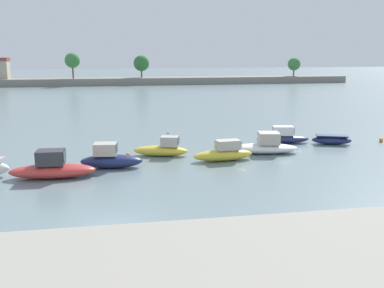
{
  "coord_description": "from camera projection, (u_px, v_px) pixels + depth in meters",
  "views": [
    {
      "loc": [
        0.14,
        -19.82,
        8.08
      ],
      "look_at": [
        6.27,
        13.34,
        1.09
      ],
      "focal_mm": 41.93,
      "sensor_mm": 36.0,
      "label": 1
    }
  ],
  "objects": [
    {
      "name": "moored_boat_3",
      "position": [
        162.0,
        149.0,
        35.23
      ],
      "size": [
        4.53,
        2.51,
        1.56
      ],
      "rotation": [
        0.0,
        0.0,
        -0.27
      ],
      "color": "yellow",
      "rests_on": "ground"
    },
    {
      "name": "moored_boat_4",
      "position": [
        224.0,
        153.0,
        33.66
      ],
      "size": [
        4.75,
        1.72,
        1.56
      ],
      "rotation": [
        0.0,
        0.0,
        0.09
      ],
      "color": "yellow",
      "rests_on": "ground"
    },
    {
      "name": "moored_boat_5",
      "position": [
        265.0,
        146.0,
        36.18
      ],
      "size": [
        5.77,
        3.04,
        1.7
      ],
      "rotation": [
        0.0,
        0.0,
        -0.18
      ],
      "color": "white",
      "rests_on": "ground"
    },
    {
      "name": "distant_shoreline",
      "position": [
        94.0,
        78.0,
        109.26
      ],
      "size": [
        122.74,
        7.18,
        7.96
      ],
      "color": "gray",
      "rests_on": "ground"
    },
    {
      "name": "moored_boat_1",
      "position": [
        52.0,
        168.0,
        29.07
      ],
      "size": [
        5.58,
        2.13,
        1.84
      ],
      "rotation": [
        0.0,
        0.0,
        -0.04
      ],
      "color": "#C63833",
      "rests_on": "ground"
    },
    {
      "name": "mooring_buoy_3",
      "position": [
        168.0,
        132.0,
        44.97
      ],
      "size": [
        0.24,
        0.24,
        0.24
      ],
      "primitive_type": "sphere",
      "color": "white",
      "rests_on": "ground"
    },
    {
      "name": "ground_plane",
      "position": [
        111.0,
        230.0,
        20.7
      ],
      "size": [
        400.0,
        400.0,
        0.0
      ],
      "primitive_type": "plane",
      "color": "slate"
    },
    {
      "name": "moored_boat_2",
      "position": [
        110.0,
        159.0,
        31.57
      ],
      "size": [
        4.51,
        2.06,
        1.78
      ],
      "rotation": [
        0.0,
        0.0,
        -0.12
      ],
      "color": "navy",
      "rests_on": "ground"
    },
    {
      "name": "moored_boat_6",
      "position": [
        283.0,
        137.0,
        40.18
      ],
      "size": [
        4.89,
        2.28,
        1.51
      ],
      "rotation": [
        0.0,
        0.0,
        -0.16
      ],
      "color": "navy",
      "rests_on": "ground"
    },
    {
      "name": "mooring_buoy_0",
      "position": [
        128.0,
        155.0,
        34.95
      ],
      "size": [
        0.33,
        0.33,
        0.33
      ],
      "primitive_type": "sphere",
      "color": "orange",
      "rests_on": "ground"
    },
    {
      "name": "mooring_buoy_2",
      "position": [
        381.0,
        140.0,
        40.59
      ],
      "size": [
        0.38,
        0.38,
        0.38
      ],
      "primitive_type": "sphere",
      "color": "orange",
      "rests_on": "ground"
    },
    {
      "name": "moored_boat_7",
      "position": [
        332.0,
        140.0,
        39.64
      ],
      "size": [
        3.63,
        2.31,
        0.81
      ],
      "rotation": [
        0.0,
        0.0,
        -0.34
      ],
      "color": "navy",
      "rests_on": "ground"
    }
  ]
}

